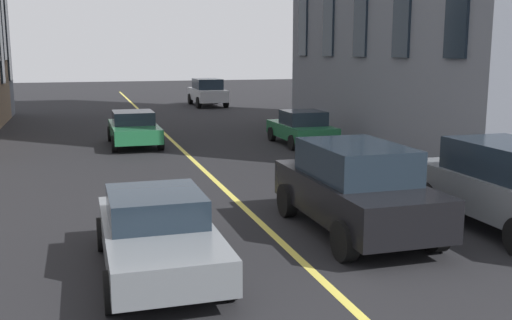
# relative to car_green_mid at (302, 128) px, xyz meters

# --- Properties ---
(lane_centre_line) EXTENTS (80.00, 0.16, 0.01)m
(lane_centre_line) POSITION_rel_car_green_mid_xyz_m (-4.81, 4.90, -0.70)
(lane_centre_line) COLOR #D8C64C
(lane_centre_line) RESTS_ON ground_plane
(car_green_mid) EXTENTS (3.90, 1.89, 1.40)m
(car_green_mid) POSITION_rel_car_green_mid_xyz_m (0.00, 0.00, 0.00)
(car_green_mid) COLOR #1E6038
(car_green_mid) RESTS_ON ground_plane
(car_grey_parked_b) EXTENTS (4.40, 1.95, 1.37)m
(car_grey_parked_b) POSITION_rel_car_green_mid_xyz_m (-12.57, 7.45, 0.00)
(car_grey_parked_b) COLOR slate
(car_grey_parked_b) RESTS_ON ground_plane
(car_silver_oncoming) EXTENTS (4.70, 2.14, 1.88)m
(car_silver_oncoming) POSITION_rel_car_green_mid_xyz_m (18.38, 0.00, 0.27)
(car_silver_oncoming) COLOR #B7BABF
(car_silver_oncoming) RESTS_ON ground_plane
(car_black_far) EXTENTS (4.70, 2.14, 1.88)m
(car_black_far) POSITION_rel_car_green_mid_xyz_m (-11.48, 3.21, 0.27)
(car_black_far) COLOR black
(car_black_far) RESTS_ON ground_plane
(car_green_parked_a) EXTENTS (4.40, 1.95, 1.37)m
(car_green_parked_a) POSITION_rel_car_green_mid_xyz_m (1.80, 6.56, 0.00)
(car_green_parked_a) COLOR #1E6038
(car_green_parked_a) RESTS_ON ground_plane
(car_grey_near) EXTENTS (4.70, 2.14, 1.88)m
(car_grey_near) POSITION_rel_car_green_mid_xyz_m (-12.23, 0.00, 0.27)
(car_grey_near) COLOR slate
(car_grey_near) RESTS_ON ground_plane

